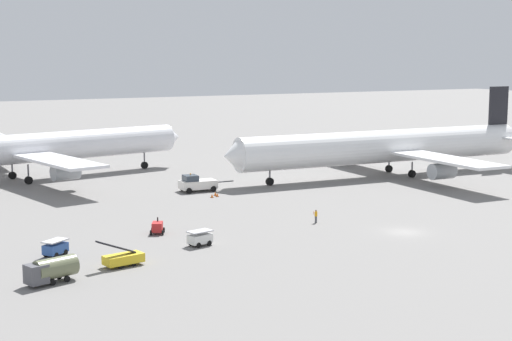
{
  "coord_description": "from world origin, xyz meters",
  "views": [
    {
      "loc": [
        -59.26,
        -72.66,
        21.13
      ],
      "look_at": [
        -4.5,
        29.36,
        4.0
      ],
      "focal_mm": 54.89,
      "sensor_mm": 36.0,
      "label": 1
    }
  ],
  "objects": [
    {
      "name": "ground_plane",
      "position": [
        0.0,
        0.0,
        0.0
      ],
      "size": [
        600.0,
        600.0,
        0.0
      ],
      "primitive_type": "plane",
      "color": "slate"
    },
    {
      "name": "airliner_at_gate_left",
      "position": [
        -29.84,
        61.22,
        5.44
      ],
      "size": [
        56.71,
        47.34,
        16.13
      ],
      "color": "silver",
      "rests_on": "ground"
    },
    {
      "name": "airliner_being_pushed",
      "position": [
        25.1,
        36.52,
        5.2
      ],
      "size": [
        61.31,
        49.52,
        15.3
      ],
      "color": "white",
      "rests_on": "ground"
    },
    {
      "name": "pushback_tug",
      "position": [
        -10.39,
        37.94,
        1.25
      ],
      "size": [
        8.91,
        3.51,
        2.93
      ],
      "color": "white",
      "rests_on": "ground"
    },
    {
      "name": "gse_gpu_cart_small",
      "position": [
        -26.51,
        13.24,
        0.79
      ],
      "size": [
        2.37,
        2.59,
        1.9
      ],
      "color": "red",
      "rests_on": "ground"
    },
    {
      "name": "gse_belt_loader_portside",
      "position": [
        -34.81,
        1.31,
        0.83
      ],
      "size": [
        5.06,
        2.48,
        3.02
      ],
      "color": "gold",
      "rests_on": "ground"
    },
    {
      "name": "gse_baggage_cart_near_cluster",
      "position": [
        -39.81,
        8.64,
        0.86
      ],
      "size": [
        3.14,
        2.87,
        1.71
      ],
      "color": "#2D5199",
      "rests_on": "ground"
    },
    {
      "name": "gse_baggage_cart_trailing",
      "position": [
        -24.44,
        5.47,
        0.86
      ],
      "size": [
        3.01,
        2.13,
        1.71
      ],
      "color": "silver",
      "rests_on": "ground"
    },
    {
      "name": "gse_fuel_bowser_stubby",
      "position": [
        -42.7,
        -1.3,
        1.33
      ],
      "size": [
        5.23,
        3.21,
        2.4
      ],
      "color": "#666B4C",
      "rests_on": "ground"
    },
    {
      "name": "ground_crew_wing_walker_right",
      "position": [
        -6.51,
        9.5,
        0.88
      ],
      "size": [
        0.44,
        0.39,
        1.68
      ],
      "color": "#4C4C51",
      "rests_on": "ground"
    },
    {
      "name": "traffic_cone_nose_left",
      "position": [
        -10.67,
        31.78,
        0.28
      ],
      "size": [
        0.44,
        0.44,
        0.6
      ],
      "color": "orange",
      "rests_on": "ground"
    },
    {
      "name": "traffic_cone_wingtip_starboard",
      "position": [
        -9.61,
        32.18,
        0.28
      ],
      "size": [
        0.44,
        0.44,
        0.6
      ],
      "color": "orange",
      "rests_on": "ground"
    },
    {
      "name": "traffic_cone_nose_right",
      "position": [
        -9.51,
        33.08,
        0.28
      ],
      "size": [
        0.44,
        0.44,
        0.6
      ],
      "color": "orange",
      "rests_on": "ground"
    }
  ]
}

